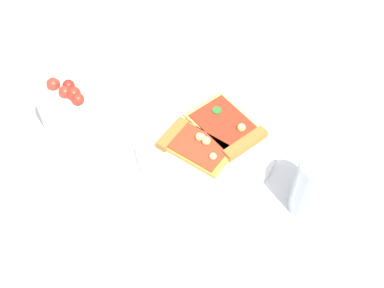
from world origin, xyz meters
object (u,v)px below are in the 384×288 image
pizza_slice_near (193,145)px  soda_glass (316,187)px  plate (206,141)px  pizza_slice_far (229,128)px  salad_bowl (70,104)px

pizza_slice_near → soda_glass: (-0.20, 0.10, 0.04)m
plate → pizza_slice_far: size_ratio=1.63×
pizza_slice_far → plate: bearing=26.6°
soda_glass → plate: bearing=-34.9°
pizza_slice_far → soda_glass: 0.20m
plate → pizza_slice_near: size_ratio=1.79×
pizza_slice_near → pizza_slice_far: same height
salad_bowl → soda_glass: bearing=157.9°
pizza_slice_far → salad_bowl: size_ratio=1.39×
plate → salad_bowl: bearing=-11.4°
plate → salad_bowl: size_ratio=2.25×
pizza_slice_far → salad_bowl: bearing=-5.9°
pizza_slice_far → soda_glass: size_ratio=1.25×
plate → soda_glass: soda_glass is taller
plate → pizza_slice_near: 0.03m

